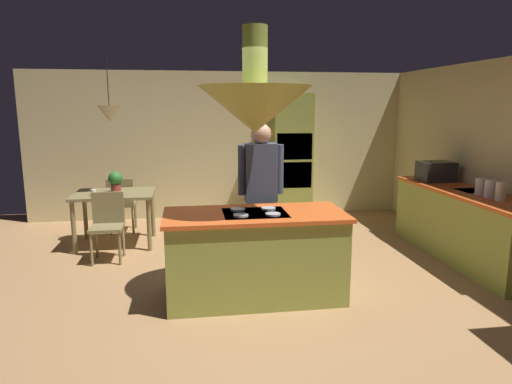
% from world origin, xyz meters
% --- Properties ---
extents(ground, '(8.16, 8.16, 0.00)m').
position_xyz_m(ground, '(0.00, 0.00, 0.00)').
color(ground, '#AD7F51').
extents(wall_back, '(6.80, 0.10, 2.55)m').
position_xyz_m(wall_back, '(0.00, 3.45, 1.27)').
color(wall_back, beige).
rests_on(wall_back, ground).
extents(wall_right, '(0.10, 7.20, 2.55)m').
position_xyz_m(wall_right, '(3.25, 0.40, 1.27)').
color(wall_right, beige).
rests_on(wall_right, ground).
extents(kitchen_island, '(1.83, 0.85, 0.92)m').
position_xyz_m(kitchen_island, '(0.00, -0.20, 0.46)').
color(kitchen_island, '#939E42').
rests_on(kitchen_island, ground).
extents(counter_run_right, '(0.73, 2.55, 0.90)m').
position_xyz_m(counter_run_right, '(2.84, 0.60, 0.46)').
color(counter_run_right, '#939E42').
rests_on(counter_run_right, ground).
extents(oven_tower, '(0.66, 0.62, 2.17)m').
position_xyz_m(oven_tower, '(1.10, 3.04, 1.08)').
color(oven_tower, '#939E42').
rests_on(oven_tower, ground).
extents(dining_table, '(1.10, 0.83, 0.76)m').
position_xyz_m(dining_table, '(-1.70, 1.90, 0.66)').
color(dining_table, olive).
rests_on(dining_table, ground).
extents(person_at_island, '(0.53, 0.24, 1.77)m').
position_xyz_m(person_at_island, '(0.17, 0.49, 1.02)').
color(person_at_island, tan).
rests_on(person_at_island, ground).
extents(range_hood, '(1.10, 1.10, 1.00)m').
position_xyz_m(range_hood, '(0.00, -0.20, 1.95)').
color(range_hood, '#939E42').
extents(pendant_light_over_table, '(0.32, 0.32, 0.82)m').
position_xyz_m(pendant_light_over_table, '(-1.70, 1.90, 1.86)').
color(pendant_light_over_table, beige).
extents(chair_facing_island, '(0.40, 0.40, 0.87)m').
position_xyz_m(chair_facing_island, '(-1.70, 1.26, 0.50)').
color(chair_facing_island, olive).
rests_on(chair_facing_island, ground).
extents(chair_by_back_wall, '(0.40, 0.40, 0.87)m').
position_xyz_m(chair_by_back_wall, '(-1.70, 2.54, 0.50)').
color(chair_by_back_wall, olive).
rests_on(chair_by_back_wall, ground).
extents(potted_plant_on_table, '(0.20, 0.20, 0.30)m').
position_xyz_m(potted_plant_on_table, '(-1.67, 1.91, 0.93)').
color(potted_plant_on_table, '#99382D').
rests_on(potted_plant_on_table, dining_table).
extents(cup_on_table, '(0.07, 0.07, 0.09)m').
position_xyz_m(cup_on_table, '(-1.94, 1.69, 0.81)').
color(cup_on_table, white).
rests_on(cup_on_table, dining_table).
extents(canister_flour, '(0.11, 0.11, 0.22)m').
position_xyz_m(canister_flour, '(2.84, -0.03, 1.01)').
color(canister_flour, silver).
rests_on(canister_flour, counter_run_right).
extents(canister_sugar, '(0.13, 0.13, 0.21)m').
position_xyz_m(canister_sugar, '(2.84, 0.15, 1.01)').
color(canister_sugar, silver).
rests_on(canister_sugar, counter_run_right).
extents(canister_tea, '(0.12, 0.12, 0.20)m').
position_xyz_m(canister_tea, '(2.84, 0.33, 1.00)').
color(canister_tea, silver).
rests_on(canister_tea, counter_run_right).
extents(microwave_on_counter, '(0.46, 0.36, 0.28)m').
position_xyz_m(microwave_on_counter, '(2.84, 1.35, 1.04)').
color(microwave_on_counter, '#232326').
rests_on(microwave_on_counter, counter_run_right).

